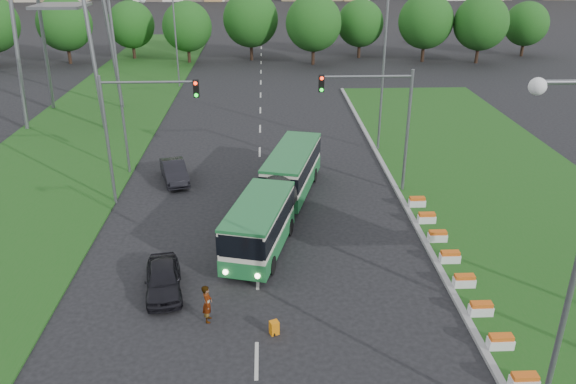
{
  "coord_description": "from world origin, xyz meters",
  "views": [
    {
      "loc": [
        -2.48,
        -23.38,
        14.91
      ],
      "look_at": [
        -1.35,
        4.33,
        2.6
      ],
      "focal_mm": 35.0,
      "sensor_mm": 36.0,
      "label": 1
    }
  ],
  "objects_px": {
    "car_left_far": "(174,171)",
    "pedestrian": "(207,304)",
    "traffic_mast_median": "(383,113)",
    "car_left_near": "(163,279)",
    "articulated_bus": "(276,193)",
    "traffic_mast_left": "(132,120)",
    "shopping_trolley": "(274,328)"
  },
  "relations": [
    {
      "from": "car_left_far",
      "to": "pedestrian",
      "type": "relative_size",
      "value": 2.43
    },
    {
      "from": "traffic_mast_left",
      "to": "car_left_far",
      "type": "relative_size",
      "value": 1.88
    },
    {
      "from": "pedestrian",
      "to": "shopping_trolley",
      "type": "relative_size",
      "value": 2.86
    },
    {
      "from": "pedestrian",
      "to": "car_left_near",
      "type": "bearing_deg",
      "value": 45.08
    },
    {
      "from": "articulated_bus",
      "to": "pedestrian",
      "type": "distance_m",
      "value": 10.49
    },
    {
      "from": "car_left_near",
      "to": "pedestrian",
      "type": "distance_m",
      "value": 3.23
    },
    {
      "from": "traffic_mast_left",
      "to": "shopping_trolley",
      "type": "distance_m",
      "value": 16.43
    },
    {
      "from": "traffic_mast_median",
      "to": "car_left_near",
      "type": "bearing_deg",
      "value": -137.69
    },
    {
      "from": "traffic_mast_median",
      "to": "car_left_far",
      "type": "relative_size",
      "value": 1.88
    },
    {
      "from": "articulated_bus",
      "to": "car_left_near",
      "type": "distance_m",
      "value": 9.43
    },
    {
      "from": "car_left_near",
      "to": "pedestrian",
      "type": "xyz_separation_m",
      "value": [
        2.26,
        -2.31,
        0.19
      ]
    },
    {
      "from": "shopping_trolley",
      "to": "traffic_mast_left",
      "type": "bearing_deg",
      "value": 97.61
    },
    {
      "from": "articulated_bus",
      "to": "shopping_trolley",
      "type": "xyz_separation_m",
      "value": [
        -0.31,
        -11.01,
        -1.24
      ]
    },
    {
      "from": "car_left_near",
      "to": "traffic_mast_left",
      "type": "bearing_deg",
      "value": 96.77
    },
    {
      "from": "pedestrian",
      "to": "traffic_mast_median",
      "type": "bearing_deg",
      "value": -35.81
    },
    {
      "from": "traffic_mast_left",
      "to": "articulated_bus",
      "type": "distance_m",
      "value": 9.53
    },
    {
      "from": "traffic_mast_median",
      "to": "shopping_trolley",
      "type": "distance_m",
      "value": 16.79
    },
    {
      "from": "shopping_trolley",
      "to": "car_left_far",
      "type": "bearing_deg",
      "value": 87.61
    },
    {
      "from": "traffic_mast_median",
      "to": "pedestrian",
      "type": "relative_size",
      "value": 4.57
    },
    {
      "from": "traffic_mast_left",
      "to": "car_left_far",
      "type": "bearing_deg",
      "value": 64.54
    },
    {
      "from": "traffic_mast_median",
      "to": "car_left_near",
      "type": "distance_m",
      "value": 17.07
    },
    {
      "from": "traffic_mast_median",
      "to": "traffic_mast_left",
      "type": "bearing_deg",
      "value": -176.23
    },
    {
      "from": "articulated_bus",
      "to": "car_left_far",
      "type": "height_order",
      "value": "articulated_bus"
    },
    {
      "from": "traffic_mast_left",
      "to": "articulated_bus",
      "type": "xyz_separation_m",
      "value": [
        8.41,
        -2.37,
        -3.81
      ]
    },
    {
      "from": "car_left_near",
      "to": "car_left_far",
      "type": "distance_m",
      "value": 13.5
    },
    {
      "from": "articulated_bus",
      "to": "car_left_near",
      "type": "bearing_deg",
      "value": -110.23
    },
    {
      "from": "pedestrian",
      "to": "shopping_trolley",
      "type": "xyz_separation_m",
      "value": [
        2.83,
        -1.02,
        -0.57
      ]
    },
    {
      "from": "car_left_far",
      "to": "shopping_trolley",
      "type": "distance_m",
      "value": 17.97
    },
    {
      "from": "car_left_near",
      "to": "car_left_far",
      "type": "xyz_separation_m",
      "value": [
        -1.41,
        13.42,
        0.01
      ]
    },
    {
      "from": "pedestrian",
      "to": "articulated_bus",
      "type": "bearing_deg",
      "value": -16.76
    },
    {
      "from": "car_left_far",
      "to": "shopping_trolley",
      "type": "bearing_deg",
      "value": -85.37
    },
    {
      "from": "articulated_bus",
      "to": "car_left_far",
      "type": "xyz_separation_m",
      "value": [
        -6.81,
        5.74,
        -0.84
      ]
    }
  ]
}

